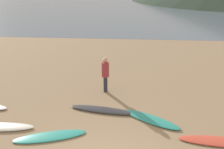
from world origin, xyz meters
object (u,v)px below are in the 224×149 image
object	(u,v)px
surfboard_5	(151,119)
person_0	(105,72)
surfboard_6	(222,142)
surfboard_3	(50,136)
surfboard_4	(102,110)

from	to	relation	value
surfboard_5	person_0	world-z (taller)	person_0
surfboard_5	person_0	xyz separation A→B (m)	(-1.82, 2.17, 0.86)
surfboard_6	surfboard_3	bearing A→B (deg)	-174.65
surfboard_6	surfboard_4	bearing A→B (deg)	161.26
surfboard_3	person_0	bearing A→B (deg)	50.33
person_0	surfboard_5	bearing A→B (deg)	-149.66
surfboard_4	surfboard_5	world-z (taller)	surfboard_4
surfboard_4	surfboard_5	size ratio (longest dim) A/B	1.17
surfboard_3	surfboard_5	world-z (taller)	surfboard_5
surfboard_4	person_0	size ratio (longest dim) A/B	1.61
surfboard_4	person_0	distance (m)	1.87
surfboard_3	surfboard_4	xyz separation A→B (m)	(1.43, 1.73, 0.02)
surfboard_4	surfboard_6	distance (m)	4.13
surfboard_3	surfboard_4	distance (m)	2.24
surfboard_5	person_0	distance (m)	2.96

